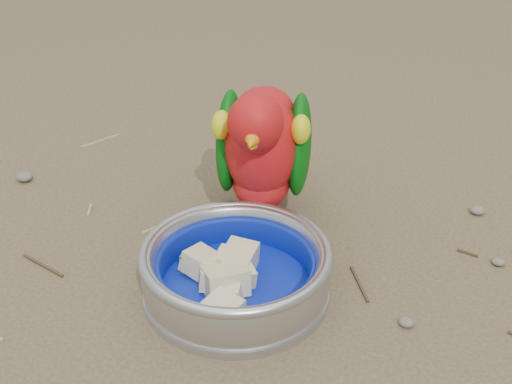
% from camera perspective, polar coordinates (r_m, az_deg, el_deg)
% --- Properties ---
extents(ground, '(60.00, 60.00, 0.00)m').
position_cam_1_polar(ground, '(0.75, -6.76, -10.89)').
color(ground, brown).
extents(food_bowl, '(0.20, 0.20, 0.02)m').
position_cam_1_polar(food_bowl, '(0.78, -1.60, -7.82)').
color(food_bowl, '#B2B2BA').
rests_on(food_bowl, ground).
extents(bowl_wall, '(0.20, 0.20, 0.04)m').
position_cam_1_polar(bowl_wall, '(0.77, -1.63, -6.05)').
color(bowl_wall, '#B2B2BA').
rests_on(bowl_wall, food_bowl).
extents(fruit_wedges, '(0.12, 0.12, 0.03)m').
position_cam_1_polar(fruit_wedges, '(0.77, -1.62, -6.47)').
color(fruit_wedges, beige).
rests_on(fruit_wedges, food_bowl).
extents(lory_parrot, '(0.17, 0.26, 0.20)m').
position_cam_1_polar(lory_parrot, '(0.85, 0.49, 2.74)').
color(lory_parrot, red).
rests_on(lory_parrot, ground).
extents(ground_debris, '(0.90, 0.80, 0.01)m').
position_cam_1_polar(ground_debris, '(0.75, -3.90, -10.61)').
color(ground_debris, tan).
rests_on(ground_debris, ground).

